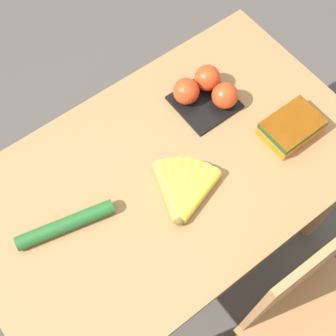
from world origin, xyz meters
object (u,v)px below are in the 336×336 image
carrot_bag (292,127)px  cucumber_near (66,225)px  chair (315,320)px  banana_bunch (184,191)px  tomato_pack (206,90)px

carrot_bag → cucumber_near: bearing=-12.0°
chair → carrot_bag: (-0.26, -0.46, 0.28)m
chair → cucumber_near: (0.46, -0.61, 0.27)m
banana_bunch → carrot_bag: (-0.39, 0.03, 0.01)m
chair → tomato_pack: bearing=80.9°
chair → banana_bunch: bearing=106.1°
chair → tomato_pack: (-0.13, -0.72, 0.29)m
chair → cucumber_near: chair is taller
chair → carrot_bag: chair is taller
banana_bunch → carrot_bag: size_ratio=1.15×
banana_bunch → tomato_pack: size_ratio=1.12×
carrot_bag → cucumber_near: 0.73m
banana_bunch → tomato_pack: (-0.26, -0.22, 0.02)m
tomato_pack → carrot_bag: (-0.13, 0.26, -0.01)m
banana_bunch → cucumber_near: cucumber_near is taller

